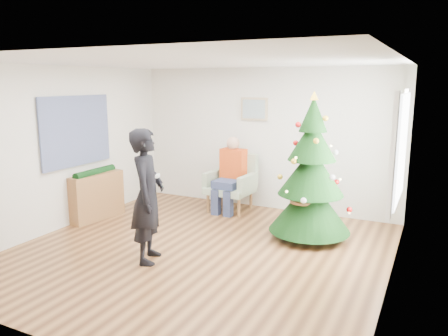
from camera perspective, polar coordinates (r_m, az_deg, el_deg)
The scene contains 19 objects.
floor at distance 6.26m, azimuth -3.31°, elevation -10.81°, with size 5.00×5.00×0.00m, color brown.
ceiling at distance 5.81m, azimuth -3.61°, elevation 13.68°, with size 5.00×5.00×0.00m, color white.
wall_back at distance 8.14m, azimuth 5.31°, elevation 3.79°, with size 5.00×5.00×0.00m, color silver.
wall_front at distance 3.98m, azimuth -21.61°, elevation -4.87°, with size 5.00×5.00×0.00m, color silver.
wall_left at distance 7.45m, azimuth -20.43°, elevation 2.43°, with size 5.00×5.00×0.00m, color silver.
wall_right at distance 5.16m, azimuth 21.44°, elevation -1.29°, with size 5.00×5.00×0.00m, color silver.
window_panel at distance 6.11m, azimuth 22.15°, elevation 2.41°, with size 0.04×1.30×1.40m, color white.
curtains at distance 6.11m, azimuth 21.87°, elevation 2.44°, with size 0.05×1.75×1.50m.
christmas_tree at distance 6.63m, azimuth 11.31°, elevation -0.74°, with size 1.23×1.23×2.22m.
stool at distance 6.74m, azimuth 10.25°, elevation -6.57°, with size 0.40×0.40×0.61m.
laptop at distance 6.65m, azimuth 10.34°, elevation -4.02°, with size 0.33×0.21×0.03m, color silver.
armchair at distance 8.07m, azimuth 0.99°, elevation -2.83°, with size 0.87×0.80×1.04m.
seated_person at distance 7.94m, azimuth 0.78°, elevation -0.70°, with size 0.48×0.68×1.36m.
standing_man at distance 5.78m, azimuth -9.95°, elevation -3.62°, with size 0.65×0.42×1.77m, color black.
game_controller at distance 5.58m, azimuth -8.67°, elevation -1.00°, with size 0.04×0.13×0.04m, color white.
console at distance 7.87m, azimuth -16.35°, elevation -3.56°, with size 0.30×1.00×0.80m, color brown.
garland at distance 7.78m, azimuth -16.52°, elevation -0.57°, with size 0.14×0.14×0.90m, color black.
tapestry at distance 7.60m, azimuth -18.71°, elevation 4.61°, with size 0.03×1.50×1.15m, color black.
framed_picture at distance 8.13m, azimuth 3.96°, elevation 7.69°, with size 0.52×0.05×0.42m.
Camera 1 is at (2.88, -5.04, 2.35)m, focal length 35.00 mm.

